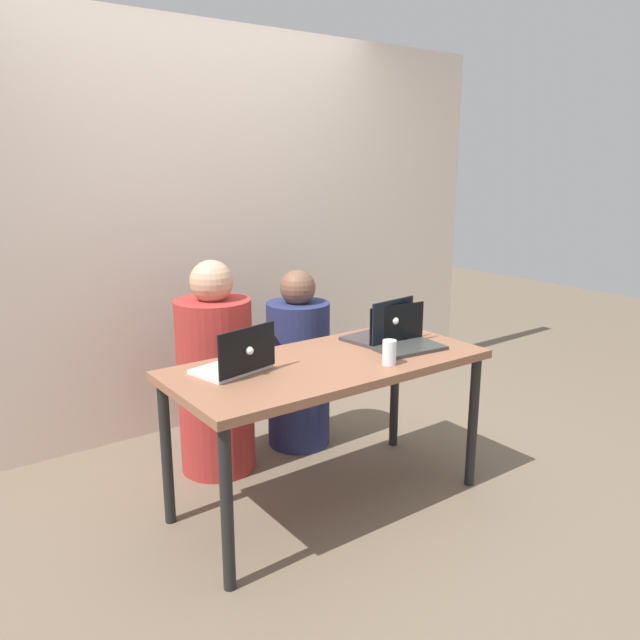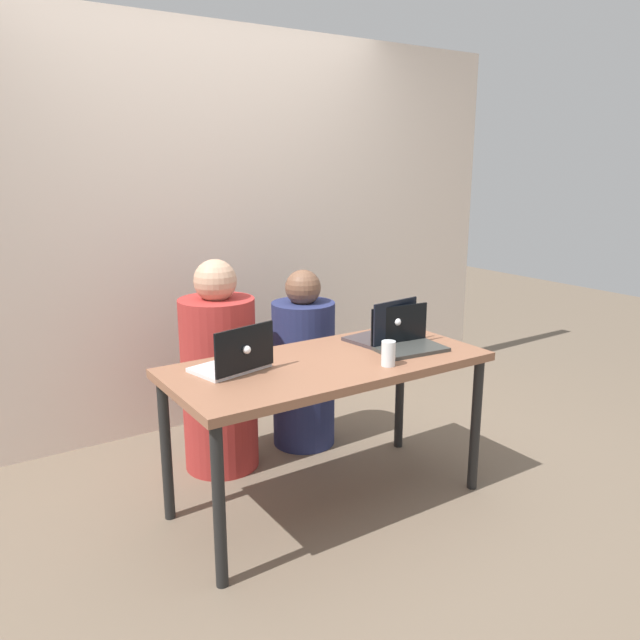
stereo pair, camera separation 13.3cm
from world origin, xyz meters
TOP-DOWN VIEW (x-y plane):
  - ground_plane at (0.00, 0.00)m, footprint 12.00×12.00m
  - back_wall at (0.00, 1.34)m, footprint 4.50×0.10m
  - desk at (0.00, 0.00)m, footprint 1.50×0.68m
  - person_on_left at (-0.27, 0.65)m, footprint 0.45×0.45m
  - person_on_right at (0.27, 0.65)m, footprint 0.43×0.43m
  - laptop_front_right at (0.43, -0.06)m, footprint 0.35×0.25m
  - laptop_back_right at (0.41, 0.10)m, footprint 0.33×0.29m
  - laptop_back_left at (-0.43, 0.10)m, footprint 0.36×0.29m
  - water_glass_right at (0.18, -0.21)m, footprint 0.06×0.06m

SIDE VIEW (x-z plane):
  - ground_plane at x=0.00m, z-range 0.00..0.00m
  - person_on_right at x=0.27m, z-range -0.06..0.99m
  - person_on_left at x=-0.27m, z-range -0.06..1.09m
  - desk at x=0.00m, z-range 0.29..1.03m
  - laptop_front_right at x=0.43m, z-range 0.68..0.88m
  - laptop_back_left at x=-0.43m, z-range 0.67..0.89m
  - water_glass_right at x=0.18m, z-range 0.73..0.84m
  - laptop_back_right at x=0.41m, z-range 0.67..0.90m
  - back_wall at x=0.00m, z-range 0.00..2.44m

